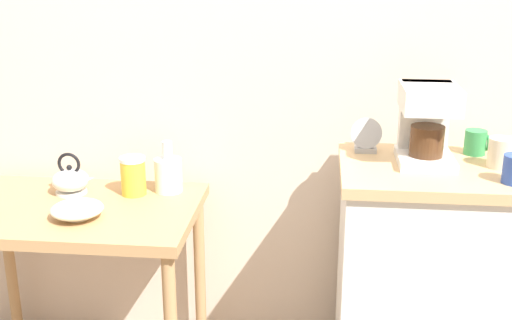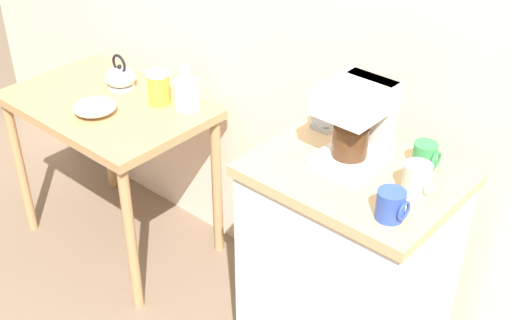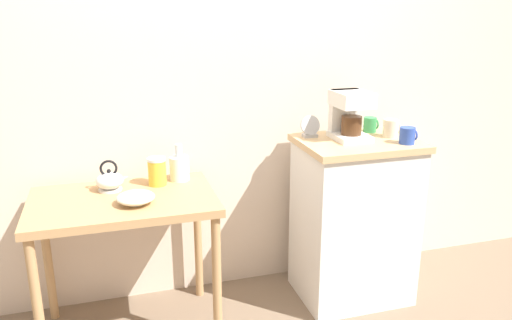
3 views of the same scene
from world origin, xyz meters
The scene contains 12 objects.
ground_plane centered at (0.00, 0.00, 0.00)m, with size 8.00×8.00×0.00m, color #7A6651.
wooden_table centered at (-0.68, -0.02, 0.64)m, with size 0.88×0.57×0.74m.
kitchen_counter centered at (0.57, -0.01, 0.47)m, with size 0.63×0.49×0.93m.
bowl_stoneware centered at (-0.62, -0.12, 0.78)m, with size 0.18×0.18×0.06m.
teakettle centered at (-0.73, 0.11, 0.79)m, with size 0.17×0.14×0.16m.
glass_carafe_vase centered at (-0.37, 0.17, 0.81)m, with size 0.10×0.10×0.19m.
canister_enamel centered at (-0.49, 0.12, 0.82)m, with size 0.09×0.09×0.14m.
coffee_maker centered at (0.54, 0.04, 1.08)m, with size 0.18×0.22×0.26m.
mug_blue centered at (0.78, -0.15, 0.98)m, with size 0.09×0.08×0.09m.
mug_small_cream centered at (0.78, 0.00, 0.98)m, with size 0.09×0.08×0.10m.
mug_tall_green centered at (0.72, 0.14, 0.98)m, with size 0.08×0.07×0.08m.
table_clock centered at (0.35, 0.13, 0.99)m, with size 0.11×0.05×0.12m.
Camera 2 is at (1.48, -1.50, 2.07)m, focal length 47.13 mm.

